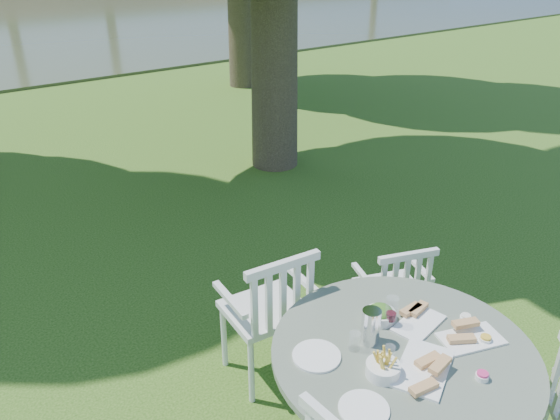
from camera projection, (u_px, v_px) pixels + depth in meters
The scene contains 5 objects.
ground at pixel (294, 311), 4.49m from camera, with size 140.00×140.00×0.00m, color #1F420D.
table at pixel (402, 370), 2.99m from camera, with size 1.43×1.43×0.77m.
chair_ne at pixel (397, 290), 3.88m from camera, with size 0.55×0.54×0.87m.
chair_nw at pixel (273, 309), 3.53m from camera, with size 0.56×0.53×1.02m.
tableware at pixel (391, 344), 2.92m from camera, with size 1.15×0.78×0.21m.
Camera 1 is at (-2.25, -2.87, 2.75)m, focal length 35.00 mm.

